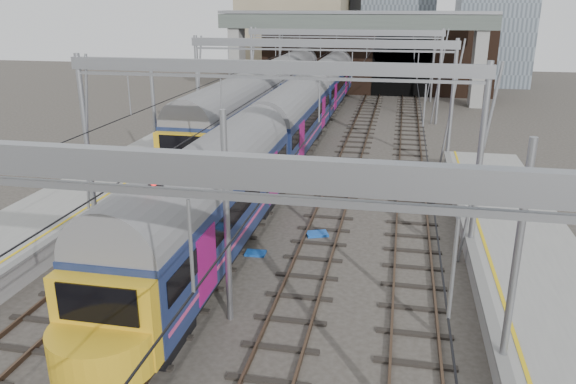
# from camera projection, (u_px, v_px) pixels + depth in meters

# --- Properties ---
(ground) EXTENTS (160.00, 160.00, 0.00)m
(ground) POSITION_uv_depth(u_px,v_px,m) (211.00, 353.00, 16.80)
(ground) COLOR #38332D
(ground) RESTS_ON ground
(tracks) EXTENTS (14.40, 80.00, 0.22)m
(tracks) POSITION_uv_depth(u_px,v_px,m) (300.00, 194.00, 30.73)
(tracks) COLOR #4C3828
(tracks) RESTS_ON ground
(overhead_line) EXTENTS (16.80, 80.00, 8.00)m
(overhead_line) POSITION_uv_depth(u_px,v_px,m) (319.00, 61.00, 34.67)
(overhead_line) COLOR gray
(overhead_line) RESTS_ON ground
(retaining_wall) EXTENTS (28.00, 2.75, 9.00)m
(retaining_wall) POSITION_uv_depth(u_px,v_px,m) (370.00, 56.00, 63.41)
(retaining_wall) COLOR #321F16
(retaining_wall) RESTS_ON ground
(overbridge) EXTENTS (28.00, 3.00, 9.25)m
(overbridge) POSITION_uv_depth(u_px,v_px,m) (354.00, 31.00, 57.22)
(overbridge) COLOR gray
(overbridge) RESTS_ON ground
(train_main) EXTENTS (2.96, 68.34, 5.03)m
(train_main) POSITION_uv_depth(u_px,v_px,m) (312.00, 98.00, 45.81)
(train_main) COLOR black
(train_main) RESTS_ON ground
(train_second) EXTENTS (3.10, 71.68, 5.24)m
(train_second) POSITION_uv_depth(u_px,v_px,m) (301.00, 72.00, 62.57)
(train_second) COLOR black
(train_second) RESTS_ON ground
(signal_near_centre) EXTENTS (0.40, 0.49, 5.47)m
(signal_near_centre) POSITION_uv_depth(u_px,v_px,m) (162.00, 238.00, 16.49)
(signal_near_centre) COLOR black
(signal_near_centre) RESTS_ON ground
(equip_cover_b) EXTENTS (0.86, 0.62, 0.10)m
(equip_cover_b) POSITION_uv_depth(u_px,v_px,m) (255.00, 253.00, 23.42)
(equip_cover_b) COLOR #174FB2
(equip_cover_b) RESTS_ON ground
(equip_cover_c) EXTENTS (1.13, 0.97, 0.11)m
(equip_cover_c) POSITION_uv_depth(u_px,v_px,m) (317.00, 234.00, 25.37)
(equip_cover_c) COLOR #174FB2
(equip_cover_c) RESTS_ON ground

